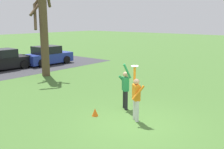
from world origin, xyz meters
The scene contains 8 objects.
ground_plane centered at (0.00, 0.00, 0.00)m, with size 120.00×120.00×0.00m, color #426B2D.
person_catcher centered at (0.21, 0.10, 0.98)m, with size 0.54×0.58×2.08m.
person_defender centered at (1.03, 1.21, 0.98)m, with size 0.63×0.66×2.04m.
frisbee_disc centered at (0.34, 0.28, 2.09)m, with size 0.28×0.28×0.02m, color white.
parked_car_black centered at (2.32, 14.03, 0.73)m, with size 4.16×2.16×1.59m.
parked_car_blue centered at (6.13, 13.38, 0.73)m, with size 4.16×2.16×1.59m.
bare_tree_tall centered at (3.08, 9.62, 3.37)m, with size 2.05×2.04×6.97m.
field_cone_orange centered at (-0.45, 1.63, 0.16)m, with size 0.26×0.26×0.32m, color orange.
Camera 1 is at (-7.72, -5.24, 3.82)m, focal length 41.90 mm.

